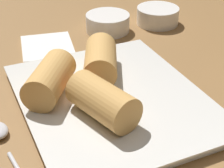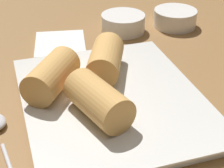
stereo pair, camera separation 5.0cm
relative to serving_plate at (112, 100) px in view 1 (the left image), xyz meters
The scene contains 9 objects.
table_surface 2.48cm from the serving_plate, 131.82° to the right, with size 180.00×140.00×2.00cm.
serving_plate is the anchor object (origin of this frame).
roll_front_left 5.57cm from the serving_plate, 42.65° to the right, with size 10.31×7.29×4.74cm.
roll_front_right 7.39cm from the serving_plate, behind, with size 10.30×8.03×4.74cm.
roll_back_left 8.88cm from the serving_plate, 120.41° to the right, with size 10.20×9.21×4.74cm.
dipping_bowl_near 25.43cm from the serving_plate, 157.52° to the left, with size 8.48×8.48×3.37cm.
dipping_bowl_far 30.58cm from the serving_plate, 138.00° to the left, with size 8.48×8.48×3.37cm.
spoon 15.50cm from the serving_plate, 84.16° to the right, with size 16.10×3.73×1.23cm.
napkin 21.03cm from the serving_plate, behind, with size 11.91×10.64×0.60cm.
Camera 1 is at (40.01, -16.28, 31.80)cm, focal length 60.00 mm.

